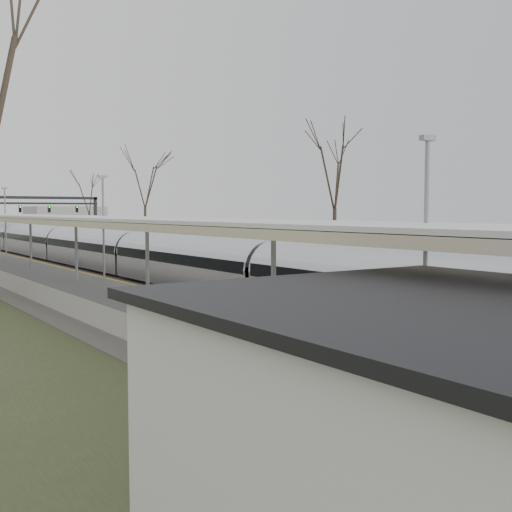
% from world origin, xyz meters
% --- Properties ---
extents(track_bed, '(24.00, 160.00, 0.22)m').
position_xyz_m(track_bed, '(0.26, 55.00, 0.06)').
color(track_bed, '#474442').
rests_on(track_bed, ground).
extents(platform, '(3.50, 69.00, 1.00)m').
position_xyz_m(platform, '(-9.05, 37.50, 0.50)').
color(platform, '#9E9B93').
rests_on(platform, ground).
extents(canopy, '(4.10, 50.00, 3.11)m').
position_xyz_m(canopy, '(-9.05, 32.99, 3.93)').
color(canopy, slate).
rests_on(canopy, platform).
extents(signal_gantry, '(21.00, 0.59, 6.08)m').
position_xyz_m(signal_gantry, '(0.29, 84.99, 4.91)').
color(signal_gantry, black).
rests_on(signal_gantry, ground).
extents(tree_east_far, '(5.00, 5.00, 10.30)m').
position_xyz_m(tree_east_far, '(14.00, 42.00, 7.29)').
color(tree_east_far, '#2D231C').
rests_on(tree_east_far, ground).
extents(train_near, '(2.62, 90.21, 3.05)m').
position_xyz_m(train_near, '(-2.50, 57.09, 1.48)').
color(train_near, '#AEB1B9').
rests_on(train_near, ground).
extents(train_far, '(2.62, 75.21, 3.05)m').
position_xyz_m(train_far, '(4.50, 106.41, 1.48)').
color(train_far, '#AEB1B9').
rests_on(train_far, ground).
extents(passenger, '(0.46, 0.70, 1.92)m').
position_xyz_m(passenger, '(-8.06, 11.51, 1.96)').
color(passenger, navy).
rests_on(passenger, platform).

